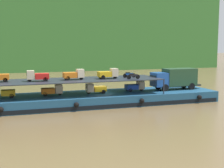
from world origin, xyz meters
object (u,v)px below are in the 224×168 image
at_px(mini_truck_lower_fore, 135,86).
at_px(mini_truck_upper_mid, 37,76).
at_px(covered_lorry, 175,78).
at_px(mini_truck_lower_aft, 52,90).
at_px(motorcycle_upper_centre, 129,75).
at_px(mini_truck_lower_stern, 3,92).
at_px(mini_truck_lower_mid, 96,88).
at_px(mini_truck_upper_fore, 74,75).
at_px(mini_truck_upper_bow, 108,74).
at_px(motorcycle_upper_port, 133,76).
at_px(cargo_barge, 101,99).

height_order(mini_truck_lower_fore, mini_truck_upper_mid, mini_truck_upper_mid).
relative_size(covered_lorry, mini_truck_lower_aft, 2.86).
height_order(covered_lorry, motorcycle_upper_centre, covered_lorry).
distance_m(mini_truck_lower_stern, mini_truck_lower_aft, 6.07).
distance_m(mini_truck_lower_mid, motorcycle_upper_centre, 5.24).
xyz_separation_m(mini_truck_lower_fore, mini_truck_upper_fore, (-8.92, -0.41, 2.00)).
bearing_deg(mini_truck_lower_aft, mini_truck_upper_mid, -163.63).
xyz_separation_m(mini_truck_lower_fore, motorcycle_upper_centre, (-1.03, -0.28, 1.74)).
bearing_deg(covered_lorry, mini_truck_lower_stern, 179.27).
relative_size(mini_truck_lower_mid, mini_truck_upper_bow, 1.00).
bearing_deg(mini_truck_upper_fore, motorcycle_upper_centre, 0.92).
bearing_deg(covered_lorry, mini_truck_upper_fore, -179.82).
bearing_deg(covered_lorry, motorcycle_upper_port, -165.57).
xyz_separation_m(covered_lorry, mini_truck_lower_mid, (-12.17, -0.01, -1.00)).
xyz_separation_m(mini_truck_lower_stern, motorcycle_upper_port, (16.59, -2.22, 1.74)).
relative_size(mini_truck_lower_aft, mini_truck_lower_mid, 0.99).
height_order(mini_truck_upper_mid, motorcycle_upper_centre, mini_truck_upper_mid).
xyz_separation_m(mini_truck_upper_fore, motorcycle_upper_port, (7.67, -1.87, -0.26)).
bearing_deg(motorcycle_upper_port, mini_truck_upper_fore, 166.30).
xyz_separation_m(cargo_barge, motorcycle_upper_centre, (4.10, 0.02, 3.18)).
relative_size(mini_truck_upper_mid, motorcycle_upper_port, 1.46).
xyz_separation_m(motorcycle_upper_port, motorcycle_upper_centre, (0.22, 1.99, 0.00)).
height_order(cargo_barge, mini_truck_upper_bow, mini_truck_upper_bow).
relative_size(mini_truck_lower_aft, mini_truck_upper_bow, 0.99).
distance_m(mini_truck_lower_fore, mini_truck_upper_mid, 13.83).
bearing_deg(mini_truck_lower_stern, mini_truck_upper_bow, -2.46).
height_order(covered_lorry, mini_truck_lower_stern, covered_lorry).
distance_m(cargo_barge, mini_truck_lower_stern, 12.80).
distance_m(mini_truck_lower_stern, mini_truck_upper_fore, 9.15).
relative_size(mini_truck_lower_stern, mini_truck_upper_mid, 0.99).
relative_size(mini_truck_upper_fore, motorcycle_upper_port, 1.47).
bearing_deg(mini_truck_upper_bow, mini_truck_lower_mid, 171.22).
bearing_deg(mini_truck_lower_fore, motorcycle_upper_port, -118.80).
bearing_deg(mini_truck_lower_aft, motorcycle_upper_centre, -1.02).
bearing_deg(mini_truck_lower_mid, motorcycle_upper_port, -22.02).
height_order(covered_lorry, mini_truck_lower_mid, covered_lorry).
distance_m(mini_truck_lower_aft, mini_truck_upper_mid, 2.81).
relative_size(cargo_barge, mini_truck_lower_stern, 11.88).
height_order(mini_truck_upper_fore, motorcycle_upper_port, mini_truck_upper_fore).
bearing_deg(mini_truck_lower_mid, mini_truck_lower_stern, 178.48).
relative_size(covered_lorry, mini_truck_upper_fore, 2.84).
xyz_separation_m(mini_truck_lower_stern, mini_truck_upper_fore, (8.92, -0.35, 2.00)).
relative_size(mini_truck_upper_mid, mini_truck_upper_bow, 0.99).
distance_m(cargo_barge, motorcycle_upper_centre, 5.19).
height_order(mini_truck_lower_fore, mini_truck_upper_bow, mini_truck_upper_bow).
relative_size(mini_truck_lower_mid, mini_truck_upper_mid, 1.01).
xyz_separation_m(cargo_barge, mini_truck_upper_mid, (-8.54, -0.35, 3.44)).
bearing_deg(cargo_barge, covered_lorry, -0.29).
bearing_deg(mini_truck_lower_fore, motorcycle_upper_centre, -164.65).
bearing_deg(mini_truck_upper_bow, covered_lorry, 1.52).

